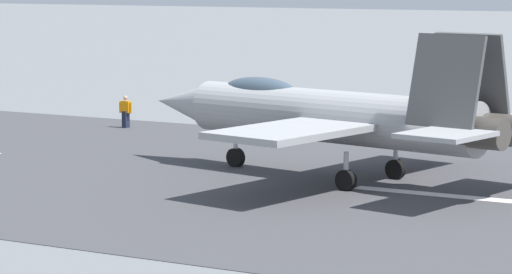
% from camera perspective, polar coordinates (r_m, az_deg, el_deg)
% --- Properties ---
extents(ground_plane, '(400.00, 400.00, 0.00)m').
position_cam_1_polar(ground_plane, '(43.45, 8.69, -2.71)').
color(ground_plane, slate).
extents(runway_strip, '(240.00, 26.00, 0.02)m').
position_cam_1_polar(runway_strip, '(43.44, 8.71, -2.70)').
color(runway_strip, '#404144').
rests_on(runway_strip, ground).
extents(fighter_jet, '(17.17, 13.70, 5.66)m').
position_cam_1_polar(fighter_jet, '(46.08, 3.47, 1.05)').
color(fighter_jet, '#9FA1A3').
rests_on(fighter_jet, ground).
extents(crew_person, '(0.69, 0.36, 1.63)m').
position_cam_1_polar(crew_person, '(61.85, -6.05, 1.16)').
color(crew_person, '#1E2338').
rests_on(crew_person, ground).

